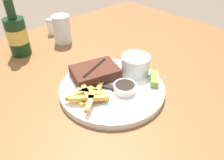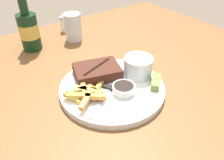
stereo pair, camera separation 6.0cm
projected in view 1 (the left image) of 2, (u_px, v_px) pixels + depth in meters
dining_table at (112, 111)px, 0.66m from camera, size 1.32×1.13×0.77m
dinner_plate at (112, 88)px, 0.61m from camera, size 0.29×0.29×0.02m
steak_portion at (95, 72)px, 0.63m from camera, size 0.15×0.13×0.03m
fries_pile at (91, 95)px, 0.56m from camera, size 0.14×0.09×0.02m
coleslaw_cup at (136, 64)px, 0.64m from camera, size 0.08×0.08×0.06m
dipping_sauce_cup at (125, 88)px, 0.58m from camera, size 0.06×0.06×0.02m
pickle_spear at (154, 79)px, 0.62m from camera, size 0.06×0.06×0.02m
fork_utensil at (104, 103)px, 0.55m from camera, size 0.12×0.08×0.00m
knife_utensil at (99, 85)px, 0.61m from camera, size 0.08×0.16×0.01m
beer_bottle at (17, 34)px, 0.75m from camera, size 0.07×0.07×0.21m
drinking_glass at (62, 29)px, 0.84m from camera, size 0.07×0.07×0.11m
salt_shaker at (51, 27)px, 0.91m from camera, size 0.03×0.03×0.07m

